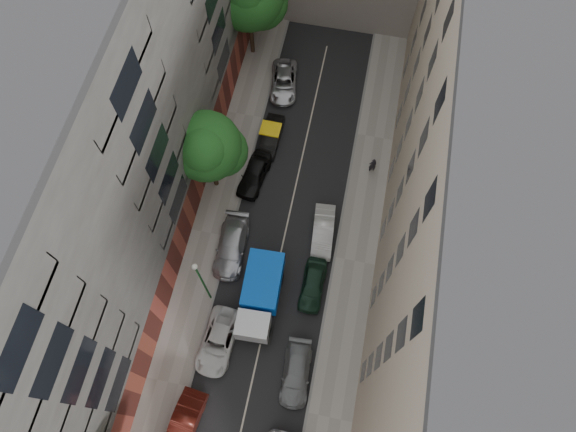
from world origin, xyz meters
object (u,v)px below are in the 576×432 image
(lamp_post, at_px, (201,280))
(pedestrian, at_px, (373,165))
(car_left_4, at_px, (254,174))
(car_left_5, at_px, (271,136))
(car_left_2, at_px, (218,341))
(car_left_1, at_px, (184,426))
(car_left_6, at_px, (284,82))
(tarp_truck, at_px, (260,295))
(car_left_3, at_px, (231,246))
(car_right_2, at_px, (313,285))
(car_right_1, at_px, (296,374))
(car_right_3, at_px, (323,231))
(tree_mid, at_px, (208,149))

(lamp_post, xyz_separation_m, pedestrian, (9.84, 12.64, -3.52))
(car_left_4, height_order, car_left_5, car_left_4)
(car_left_2, bearing_deg, car_left_1, -94.37)
(car_left_6, bearing_deg, pedestrian, -46.98)
(car_left_1, height_order, car_left_2, car_left_1)
(tarp_truck, relative_size, pedestrian, 3.76)
(car_left_1, xyz_separation_m, car_left_3, (0.00, 12.47, -0.01))
(car_right_2, bearing_deg, car_left_5, 115.93)
(car_left_1, relative_size, car_right_1, 1.01)
(car_left_6, xyz_separation_m, car_right_1, (5.71, -23.40, -0.00))
(car_right_1, height_order, car_right_3, car_right_3)
(car_left_4, xyz_separation_m, tree_mid, (-2.74, -1.20, 4.79))
(car_left_2, height_order, car_right_1, car_left_2)
(tree_mid, bearing_deg, car_left_1, -81.96)
(car_right_3, distance_m, pedestrian, 6.85)
(car_left_5, distance_m, tree_mid, 7.65)
(tarp_truck, xyz_separation_m, car_left_5, (-2.20, 13.29, -0.85))
(tarp_truck, relative_size, car_right_3, 1.40)
(tarp_truck, distance_m, car_left_2, 4.23)
(pedestrian, bearing_deg, car_right_3, 47.08)
(car_left_2, bearing_deg, car_left_3, 100.40)
(car_right_1, bearing_deg, pedestrian, 76.88)
(car_left_1, distance_m, pedestrian, 23.15)
(car_right_1, distance_m, car_right_2, 6.20)
(car_left_5, bearing_deg, car_left_4, -96.87)
(car_left_6, bearing_deg, lamp_post, -102.39)
(car_left_6, height_order, car_right_1, car_left_6)
(tarp_truck, distance_m, car_left_6, 19.05)
(car_left_5, bearing_deg, car_right_2, -63.03)
(tarp_truck, distance_m, car_left_5, 13.50)
(car_left_1, relative_size, car_left_4, 1.06)
(car_left_3, distance_m, lamp_post, 5.42)
(car_left_2, xyz_separation_m, car_right_2, (5.60, 5.20, 0.03))
(lamp_post, height_order, pedestrian, lamp_post)
(car_left_6, relative_size, car_right_2, 1.16)
(car_left_3, distance_m, car_left_6, 15.55)
(car_left_4, bearing_deg, tarp_truck, -65.98)
(car_left_6, bearing_deg, car_right_1, -84.82)
(tree_mid, bearing_deg, lamp_post, -78.12)
(car_left_6, height_order, tree_mid, tree_mid)
(car_left_5, height_order, car_left_6, car_left_5)
(car_left_2, xyz_separation_m, car_right_3, (5.60, 9.40, 0.05))
(car_left_4, relative_size, lamp_post, 0.60)
(car_left_2, distance_m, car_left_4, 13.08)
(tree_mid, bearing_deg, car_left_6, 73.19)
(car_right_2, bearing_deg, tree_mid, 143.23)
(lamp_post, bearing_deg, car_left_3, 81.21)
(car_left_6, bearing_deg, car_left_1, -99.98)
(car_left_6, xyz_separation_m, lamp_post, (-1.31, -19.41, 3.82))
(car_right_2, height_order, lamp_post, lamp_post)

